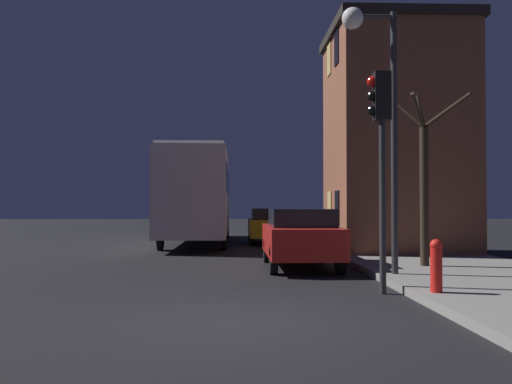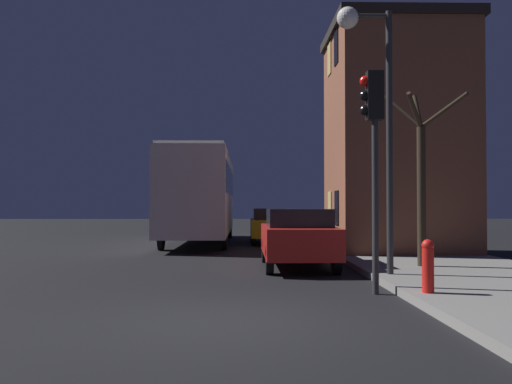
{
  "view_description": "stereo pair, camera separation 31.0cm",
  "coord_description": "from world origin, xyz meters",
  "px_view_note": "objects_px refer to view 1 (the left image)",
  "views": [
    {
      "loc": [
        -0.02,
        -8.12,
        1.63
      ],
      "look_at": [
        0.68,
        11.27,
        2.08
      ],
      "focal_mm": 40.0,
      "sensor_mm": 36.0,
      "label": 1
    },
    {
      "loc": [
        0.29,
        -8.13,
        1.63
      ],
      "look_at": [
        0.68,
        11.27,
        2.08
      ],
      "focal_mm": 40.0,
      "sensor_mm": 36.0,
      "label": 2
    }
  ],
  "objects_px": {
    "traffic_light": "(380,134)",
    "fire_hydrant": "(436,264)",
    "bare_tree": "(424,177)",
    "streetlamp": "(374,79)",
    "car_mid_lane": "(271,225)",
    "car_far_lane": "(267,221)",
    "car_near_lane": "(300,236)",
    "bus": "(199,191)"
  },
  "relations": [
    {
      "from": "bus",
      "to": "fire_hydrant",
      "type": "height_order",
      "value": "bus"
    },
    {
      "from": "traffic_light",
      "to": "fire_hydrant",
      "type": "relative_size",
      "value": 4.54
    },
    {
      "from": "traffic_light",
      "to": "fire_hydrant",
      "type": "distance_m",
      "value": 2.58
    },
    {
      "from": "car_mid_lane",
      "to": "car_far_lane",
      "type": "xyz_separation_m",
      "value": [
        0.3,
        8.67,
        -0.09
      ]
    },
    {
      "from": "car_near_lane",
      "to": "car_far_lane",
      "type": "height_order",
      "value": "car_near_lane"
    },
    {
      "from": "traffic_light",
      "to": "car_mid_lane",
      "type": "distance_m",
      "value": 14.02
    },
    {
      "from": "streetlamp",
      "to": "fire_hydrant",
      "type": "relative_size",
      "value": 6.4
    },
    {
      "from": "traffic_light",
      "to": "bus",
      "type": "distance_m",
      "value": 14.77
    },
    {
      "from": "bus",
      "to": "car_near_lane",
      "type": "relative_size",
      "value": 2.68
    },
    {
      "from": "bare_tree",
      "to": "car_mid_lane",
      "type": "bearing_deg",
      "value": 106.69
    },
    {
      "from": "car_near_lane",
      "to": "streetlamp",
      "type": "bearing_deg",
      "value": -62.93
    },
    {
      "from": "traffic_light",
      "to": "bus",
      "type": "relative_size",
      "value": 0.35
    },
    {
      "from": "streetlamp",
      "to": "bare_tree",
      "type": "bearing_deg",
      "value": 44.17
    },
    {
      "from": "bare_tree",
      "to": "streetlamp",
      "type": "bearing_deg",
      "value": -135.83
    },
    {
      "from": "bus",
      "to": "car_far_lane",
      "type": "relative_size",
      "value": 3.06
    },
    {
      "from": "car_near_lane",
      "to": "car_mid_lane",
      "type": "distance_m",
      "value": 9.41
    },
    {
      "from": "bus",
      "to": "car_far_lane",
      "type": "xyz_separation_m",
      "value": [
        3.37,
        8.35,
        -1.54
      ]
    },
    {
      "from": "car_near_lane",
      "to": "bare_tree",
      "type": "bearing_deg",
      "value": -18.91
    },
    {
      "from": "car_mid_lane",
      "to": "car_far_lane",
      "type": "relative_size",
      "value": 1.03
    },
    {
      "from": "bare_tree",
      "to": "traffic_light",
      "type": "bearing_deg",
      "value": -119.91
    },
    {
      "from": "streetlamp",
      "to": "car_far_lane",
      "type": "xyz_separation_m",
      "value": [
        -1.2,
        20.66,
        -3.67
      ]
    },
    {
      "from": "car_far_lane",
      "to": "car_mid_lane",
      "type": "bearing_deg",
      "value": -91.97
    },
    {
      "from": "bus",
      "to": "fire_hydrant",
      "type": "distance_m",
      "value": 15.84
    },
    {
      "from": "car_far_lane",
      "to": "traffic_light",
      "type": "bearing_deg",
      "value": -87.77
    },
    {
      "from": "streetlamp",
      "to": "traffic_light",
      "type": "bearing_deg",
      "value": -100.23
    },
    {
      "from": "car_mid_lane",
      "to": "car_near_lane",
      "type": "bearing_deg",
      "value": -88.89
    },
    {
      "from": "bus",
      "to": "fire_hydrant",
      "type": "bearing_deg",
      "value": -71.58
    },
    {
      "from": "car_mid_lane",
      "to": "fire_hydrant",
      "type": "xyz_separation_m",
      "value": [
        1.91,
        -14.63,
        -0.17
      ]
    },
    {
      "from": "car_mid_lane",
      "to": "car_far_lane",
      "type": "height_order",
      "value": "car_mid_lane"
    },
    {
      "from": "bare_tree",
      "to": "car_far_lane",
      "type": "relative_size",
      "value": 1.12
    },
    {
      "from": "traffic_light",
      "to": "car_far_lane",
      "type": "relative_size",
      "value": 1.07
    },
    {
      "from": "car_near_lane",
      "to": "traffic_light",
      "type": "bearing_deg",
      "value": -77.26
    },
    {
      "from": "car_mid_lane",
      "to": "fire_hydrant",
      "type": "height_order",
      "value": "car_mid_lane"
    },
    {
      "from": "car_far_lane",
      "to": "car_near_lane",
      "type": "bearing_deg",
      "value": -90.37
    },
    {
      "from": "bus",
      "to": "car_near_lane",
      "type": "distance_m",
      "value": 10.36
    },
    {
      "from": "car_near_lane",
      "to": "car_mid_lane",
      "type": "xyz_separation_m",
      "value": [
        -0.18,
        9.41,
        -0.03
      ]
    },
    {
      "from": "streetlamp",
      "to": "car_near_lane",
      "type": "height_order",
      "value": "streetlamp"
    },
    {
      "from": "fire_hydrant",
      "to": "bus",
      "type": "bearing_deg",
      "value": 108.42
    },
    {
      "from": "streetlamp",
      "to": "bare_tree",
      "type": "height_order",
      "value": "streetlamp"
    },
    {
      "from": "bare_tree",
      "to": "bus",
      "type": "distance_m",
      "value": 12.4
    },
    {
      "from": "bare_tree",
      "to": "car_mid_lane",
      "type": "xyz_separation_m",
      "value": [
        -3.12,
        10.42,
        -1.53
      ]
    },
    {
      "from": "traffic_light",
      "to": "car_far_lane",
      "type": "distance_m",
      "value": 22.6
    }
  ]
}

